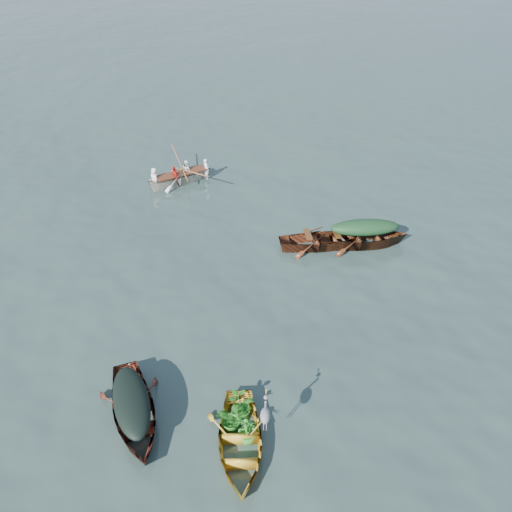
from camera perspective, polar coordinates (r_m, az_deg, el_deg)
The scene contains 13 objects.
ground at distance 14.04m, azimuth 2.82°, elevation -8.29°, with size 140.00×140.00×0.00m, color #2D403B.
yellow_dinghy at distance 11.62m, azimuth -1.88°, elevation -21.24°, with size 1.45×3.35×0.91m, color gold.
dark_covered_boat at distance 12.36m, azimuth -13.61°, elevation -17.75°, with size 1.42×3.83×0.97m, color #552013.
green_tarp_boat at distance 17.62m, azimuth 12.05°, elevation 1.21°, with size 1.33×4.29×0.99m, color #502912.
open_wooden_boat at distance 17.29m, azimuth 7.43°, elevation 1.03°, with size 1.26×4.05×0.92m, color brown.
rowed_boat at distance 21.50m, azimuth -8.47°, elevation 8.30°, with size 1.18×3.93×0.92m, color white.
dark_tarp_cover at distance 11.83m, azimuth -14.08°, elevation -15.75°, with size 0.78×2.11×0.40m, color black.
green_tarp_cover at distance 17.21m, azimuth 12.36°, elevation 3.29°, with size 0.73×2.36×0.52m, color #183B1D.
thwart_benches at distance 17.02m, azimuth 7.55°, elevation 2.37°, with size 0.76×2.02×0.04m, color #462810, non-canonical shape.
heron at distance 10.90m, azimuth 1.06°, elevation -18.27°, with size 0.28×0.40×0.92m, color gray, non-canonical shape.
dinghy_weeds at distance 11.32m, azimuth -1.88°, elevation -16.80°, with size 0.70×0.90×0.60m, color #31771F.
rowers at distance 21.14m, azimuth -8.67°, elevation 10.31°, with size 1.06×2.75×0.76m, color white.
oars at distance 21.29m, azimuth -8.58°, elevation 9.46°, with size 2.60×0.60×0.06m, color brown, non-canonical shape.
Camera 1 is at (-0.07, -10.13, 9.72)m, focal length 35.00 mm.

